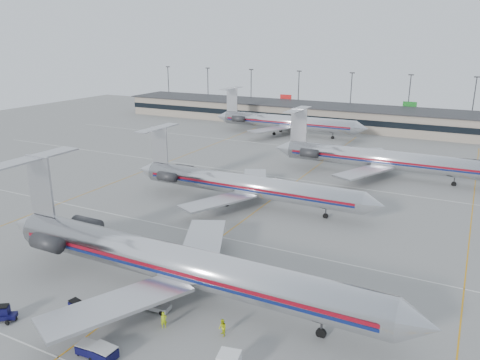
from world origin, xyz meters
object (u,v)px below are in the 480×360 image
Objects in this scene: tug_center at (77,309)px; belt_loader at (155,305)px; jet_foreground at (174,262)px; jet_second_row at (243,184)px.

tug_center is 0.54× the size of belt_loader.
belt_loader is (6.14, 4.23, -0.19)m from tug_center.
jet_foreground is 10.24m from tug_center.
jet_foreground reaches higher than jet_second_row.
jet_foreground is 1.15× the size of jet_second_row.
jet_second_row is at bearing 102.62° from jet_foreground.
jet_second_row is 36.00m from tug_center.
jet_foreground is 23.12× the size of tug_center.
tug_center is at bearing -89.82° from jet_second_row.
tug_center is at bearing -129.61° from jet_foreground.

